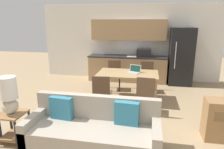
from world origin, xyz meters
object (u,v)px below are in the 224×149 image
at_px(table_lamp, 9,95).
at_px(dining_chair_far_left, 114,73).
at_px(refrigerator, 181,57).
at_px(dining_chair_near_left, 102,92).
at_px(side_table, 13,123).
at_px(dining_chair_near_right, 146,93).
at_px(dining_chair_far_right, 147,75).
at_px(dining_table, 128,75).
at_px(couch, 94,129).
at_px(laptop, 134,71).

relative_size(table_lamp, dining_chair_far_left, 0.73).
height_order(refrigerator, dining_chair_near_left, refrigerator).
height_order(side_table, table_lamp, table_lamp).
height_order(side_table, dining_chair_near_right, dining_chair_near_right).
bearing_deg(dining_chair_far_right, dining_table, -127.75).
xyz_separation_m(refrigerator, couch, (-1.90, -4.00, -0.61)).
height_order(refrigerator, side_table, refrigerator).
bearing_deg(refrigerator, dining_chair_near_right, -112.79).
xyz_separation_m(couch, side_table, (-1.42, -0.12, 0.04)).
bearing_deg(side_table, couch, 4.99).
distance_m(dining_chair_near_right, dining_chair_far_right, 1.63).
xyz_separation_m(dining_table, side_table, (-1.75, -2.35, -0.33)).
bearing_deg(table_lamp, dining_chair_near_left, 51.22).
distance_m(dining_chair_near_left, dining_chair_far_right, 1.98).
bearing_deg(laptop, dining_table, -134.08).
bearing_deg(dining_table, couch, -98.32).
relative_size(dining_chair_far_right, laptop, 2.29).
bearing_deg(dining_chair_near_right, laptop, -63.28).
bearing_deg(dining_chair_far_right, laptop, -120.69).
bearing_deg(dining_chair_near_left, laptop, -129.14).
xyz_separation_m(refrigerator, table_lamp, (-3.30, -4.16, -0.05)).
xyz_separation_m(refrigerator, dining_table, (-1.58, -1.77, -0.25)).
relative_size(dining_chair_far_left, laptop, 2.29).
height_order(couch, dining_chair_near_left, dining_chair_near_left).
xyz_separation_m(dining_chair_near_right, dining_chair_far_right, (-0.00, 1.63, 0.00)).
bearing_deg(dining_chair_near_right, refrigerator, -107.64).
height_order(dining_table, laptop, laptop).
distance_m(side_table, dining_chair_near_left, 1.94).
bearing_deg(dining_table, laptop, 22.86).
bearing_deg(dining_chair_near_left, dining_chair_far_left, -93.47).
bearing_deg(couch, refrigerator, 64.54).
distance_m(couch, table_lamp, 1.51).
height_order(refrigerator, laptop, refrigerator).
relative_size(couch, dining_chair_far_right, 2.42).
xyz_separation_m(refrigerator, laptop, (-1.42, -1.70, -0.14)).
bearing_deg(refrigerator, side_table, -128.87).
bearing_deg(dining_chair_near_right, dining_chair_near_left, 9.65).
bearing_deg(refrigerator, dining_chair_far_left, -156.12).
distance_m(dining_table, dining_chair_far_right, 1.00).
relative_size(table_lamp, dining_chair_near_right, 0.73).
bearing_deg(dining_chair_near_left, side_table, 46.03).
bearing_deg(dining_chair_far_left, table_lamp, -117.36).
xyz_separation_m(couch, table_lamp, (-1.39, -0.16, 0.57)).
distance_m(dining_chair_near_left, laptop, 1.19).
bearing_deg(couch, dining_table, 81.68).
xyz_separation_m(dining_chair_far_left, dining_chair_far_right, (1.01, -0.00, 0.00)).
bearing_deg(table_lamp, side_table, 129.91).
distance_m(dining_table, dining_chair_near_right, 0.96).
bearing_deg(table_lamp, refrigerator, 51.58).
distance_m(refrigerator, laptop, 2.22).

